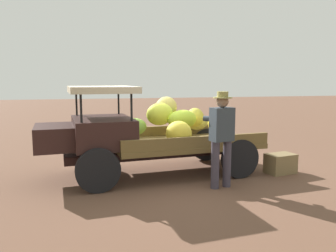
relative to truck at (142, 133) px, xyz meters
name	(u,v)px	position (x,y,z in m)	size (l,w,h in m)	color
ground_plane	(154,176)	(-0.23, 0.13, -0.88)	(60.00, 60.00, 0.00)	brown
truck	(142,133)	(0.00, 0.00, 0.00)	(4.55, 2.03, 1.83)	black
farmer	(222,133)	(-1.27, 1.15, 0.12)	(0.53, 0.49, 1.75)	#3E3846
wooden_crate	(280,164)	(-2.86, 0.58, -0.68)	(0.60, 0.39, 0.41)	olive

